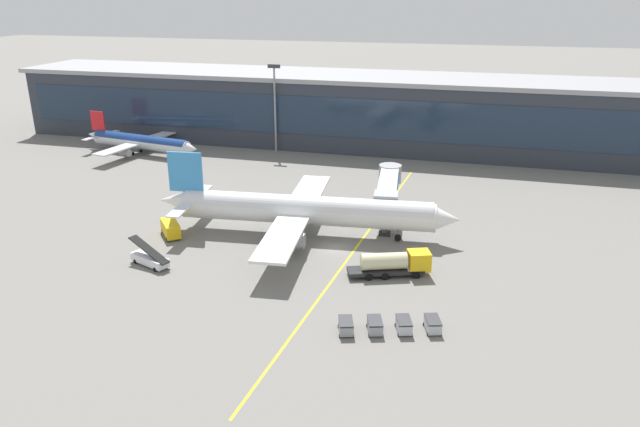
% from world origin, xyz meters
% --- Properties ---
extents(ground_plane, '(700.00, 700.00, 0.00)m').
position_xyz_m(ground_plane, '(0.00, 0.00, 0.00)').
color(ground_plane, slate).
extents(apron_lead_in_line, '(6.72, 79.77, 0.01)m').
position_xyz_m(apron_lead_in_line, '(3.05, 2.00, 0.00)').
color(apron_lead_in_line, yellow).
rests_on(apron_lead_in_line, ground_plane).
extents(terminal_building, '(177.26, 22.33, 16.59)m').
position_xyz_m(terminal_building, '(-5.77, 62.25, 8.32)').
color(terminal_building, '#2D333D').
rests_on(terminal_building, ground_plane).
extents(main_airliner, '(46.51, 36.93, 12.26)m').
position_xyz_m(main_airliner, '(-5.63, 4.15, 4.09)').
color(main_airliner, white).
rests_on(main_airliner, ground_plane).
extents(jet_bridge, '(5.54, 18.71, 6.77)m').
position_xyz_m(jet_bridge, '(5.32, 15.55, 5.05)').
color(jet_bridge, '#B2B7BC').
rests_on(jet_bridge, ground_plane).
extents(fuel_tanker, '(10.99, 6.10, 3.25)m').
position_xyz_m(fuel_tanker, '(9.64, -6.02, 1.75)').
color(fuel_tanker, '#232326').
rests_on(fuel_tanker, ground_plane).
extents(crew_van, '(4.82, 5.18, 2.30)m').
position_xyz_m(crew_van, '(-25.16, -1.69, 1.31)').
color(crew_van, yellow).
rests_on(crew_van, ground_plane).
extents(belt_loader, '(6.90, 3.98, 3.49)m').
position_xyz_m(belt_loader, '(-23.02, -11.63, 0.99)').
color(belt_loader, white).
rests_on(belt_loader, ground_plane).
extents(baggage_cart_0, '(2.26, 2.98, 1.48)m').
position_xyz_m(baggage_cart_0, '(6.52, -21.27, 0.78)').
color(baggage_cart_0, gray).
rests_on(baggage_cart_0, ground_plane).
extents(baggage_cart_1, '(2.26, 2.98, 1.48)m').
position_xyz_m(baggage_cart_1, '(9.58, -20.33, 0.78)').
color(baggage_cart_1, gray).
rests_on(baggage_cart_1, ground_plane).
extents(baggage_cart_2, '(2.26, 2.98, 1.48)m').
position_xyz_m(baggage_cart_2, '(12.64, -19.40, 0.78)').
color(baggage_cart_2, '#B2B7BC').
rests_on(baggage_cart_2, ground_plane).
extents(baggage_cart_3, '(2.26, 2.98, 1.48)m').
position_xyz_m(baggage_cart_3, '(15.70, -18.47, 0.78)').
color(baggage_cart_3, '#B2B7BC').
rests_on(baggage_cart_3, ground_plane).
extents(commuter_jet_far, '(31.13, 24.71, 8.91)m').
position_xyz_m(commuter_jet_far, '(-54.95, 39.99, 2.98)').
color(commuter_jet_far, silver).
rests_on(commuter_jet_far, ground_plane).
extents(apron_light_mast_0, '(2.80, 0.50, 19.80)m').
position_xyz_m(apron_light_mast_0, '(-26.07, 50.29, 11.81)').
color(apron_light_mast_0, gray).
rests_on(apron_light_mast_0, ground_plane).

